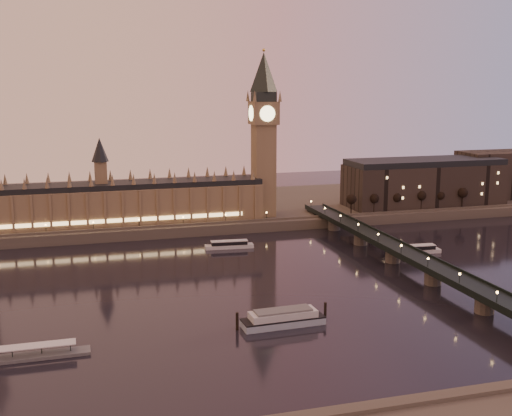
% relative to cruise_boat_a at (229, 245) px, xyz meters
% --- Properties ---
extents(ground, '(700.00, 700.00, 0.00)m').
position_rel_cruise_boat_a_xyz_m(ground, '(-18.97, -69.21, -1.87)').
color(ground, black).
rests_on(ground, ground).
extents(far_embankment, '(560.00, 130.00, 6.00)m').
position_rel_cruise_boat_a_xyz_m(far_embankment, '(11.03, 95.79, 1.13)').
color(far_embankment, '#423D35').
rests_on(far_embankment, ground).
extents(palace_of_westminster, '(180.00, 26.62, 52.00)m').
position_rel_cruise_boat_a_xyz_m(palace_of_westminster, '(-59.09, 51.78, 19.83)').
color(palace_of_westminster, brown).
rests_on(palace_of_westminster, ground).
extents(big_ben, '(17.68, 17.68, 104.00)m').
position_rel_cruise_boat_a_xyz_m(big_ben, '(35.02, 51.77, 62.08)').
color(big_ben, brown).
rests_on(big_ben, ground).
extents(westminster_bridge, '(13.20, 260.00, 15.30)m').
position_rel_cruise_boat_a_xyz_m(westminster_bridge, '(72.64, -69.21, 3.64)').
color(westminster_bridge, black).
rests_on(westminster_bridge, ground).
extents(city_block, '(155.00, 45.00, 34.00)m').
position_rel_cruise_boat_a_xyz_m(city_block, '(175.97, 61.72, 20.37)').
color(city_block, black).
rests_on(city_block, ground).
extents(bare_tree_0, '(6.36, 6.36, 12.94)m').
position_rel_cruise_boat_a_xyz_m(bare_tree_0, '(91.55, 39.79, 13.80)').
color(bare_tree_0, black).
rests_on(bare_tree_0, ground).
extents(bare_tree_1, '(6.36, 6.36, 12.94)m').
position_rel_cruise_boat_a_xyz_m(bare_tree_1, '(107.65, 39.79, 13.80)').
color(bare_tree_1, black).
rests_on(bare_tree_1, ground).
extents(bare_tree_2, '(6.36, 6.36, 12.94)m').
position_rel_cruise_boat_a_xyz_m(bare_tree_2, '(123.76, 39.79, 13.80)').
color(bare_tree_2, black).
rests_on(bare_tree_2, ground).
extents(bare_tree_3, '(6.36, 6.36, 12.94)m').
position_rel_cruise_boat_a_xyz_m(bare_tree_3, '(139.86, 39.79, 13.80)').
color(bare_tree_3, black).
rests_on(bare_tree_3, ground).
extents(bare_tree_4, '(6.36, 6.36, 12.94)m').
position_rel_cruise_boat_a_xyz_m(bare_tree_4, '(155.97, 39.79, 13.80)').
color(bare_tree_4, black).
rests_on(bare_tree_4, ground).
extents(bare_tree_5, '(6.36, 6.36, 12.94)m').
position_rel_cruise_boat_a_xyz_m(bare_tree_5, '(172.07, 39.79, 13.80)').
color(bare_tree_5, black).
rests_on(bare_tree_5, ground).
extents(cruise_boat_a, '(26.98, 8.05, 4.25)m').
position_rel_cruise_boat_a_xyz_m(cruise_boat_a, '(0.00, 0.00, 0.00)').
color(cruise_boat_a, silver).
rests_on(cruise_boat_a, ground).
extents(cruise_boat_b, '(24.40, 7.89, 4.43)m').
position_rel_cruise_boat_a_xyz_m(cruise_boat_b, '(94.69, -37.74, 0.08)').
color(cruise_boat_b, silver).
rests_on(cruise_boat_b, ground).
extents(moored_barge, '(36.29, 10.05, 6.66)m').
position_rel_cruise_boat_a_xyz_m(moored_barge, '(-7.61, -117.11, 0.94)').
color(moored_barge, '#97ABC1').
rests_on(moored_barge, ground).
extents(pontoon_pier, '(38.50, 6.42, 10.27)m').
position_rel_cruise_boat_a_xyz_m(pontoon_pier, '(-97.16, -121.93, -0.77)').
color(pontoon_pier, '#595B5E').
rests_on(pontoon_pier, ground).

